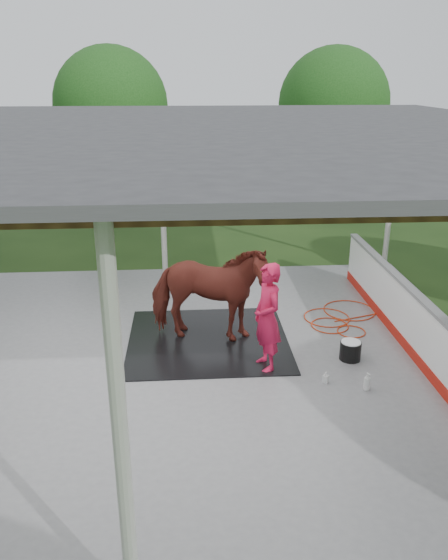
{
  "coord_description": "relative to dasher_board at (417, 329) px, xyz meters",
  "views": [
    {
      "loc": [
        0.59,
        -8.46,
        4.81
      ],
      "look_at": [
        1.22,
        0.62,
        1.37
      ],
      "focal_mm": 35.0,
      "sensor_mm": 36.0,
      "label": 1
    }
  ],
  "objects": [
    {
      "name": "soap_bottle_b",
      "position": [
        -1.8,
        -0.79,
        -0.44
      ],
      "size": [
        0.13,
        0.13,
        0.2
      ],
      "primitive_type": "imported",
      "rotation": [
        0.0,
        0.0,
        -0.65
      ],
      "color": "#338CD8",
      "rests_on": "concrete_slab"
    },
    {
      "name": "pavilion_structure",
      "position": [
        -4.6,
        -0.0,
        3.37
      ],
      "size": [
        12.6,
        10.6,
        4.05
      ],
      "color": "beige",
      "rests_on": "ground"
    },
    {
      "name": "soap_bottle_a",
      "position": [
        -1.2,
        -1.05,
        -0.39
      ],
      "size": [
        0.15,
        0.15,
        0.31
      ],
      "primitive_type": "imported",
      "rotation": [
        0.0,
        0.0,
        0.35
      ],
      "color": "silver",
      "rests_on": "concrete_slab"
    },
    {
      "name": "ground",
      "position": [
        -4.6,
        0.0,
        -0.59
      ],
      "size": [
        100.0,
        100.0,
        0.0
      ],
      "primitive_type": "plane",
      "color": "#1E3814"
    },
    {
      "name": "handler",
      "position": [
        -2.71,
        -0.22,
        0.4
      ],
      "size": [
        0.62,
        0.78,
        1.89
      ],
      "primitive_type": "imported",
      "rotation": [
        0.0,
        0.0,
        -1.3
      ],
      "color": "#C81540",
      "rests_on": "concrete_slab"
    },
    {
      "name": "tree_belt",
      "position": [
        -4.3,
        0.9,
        3.2
      ],
      "size": [
        28.0,
        28.0,
        5.8
      ],
      "color": "#382314",
      "rests_on": "ground"
    },
    {
      "name": "rubber_mat",
      "position": [
        -3.67,
        0.86,
        -0.53
      ],
      "size": [
        3.01,
        2.83,
        0.02
      ],
      "primitive_type": "cube",
      "color": "black",
      "rests_on": "concrete_slab"
    },
    {
      "name": "concrete_slab",
      "position": [
        -4.6,
        0.0,
        -0.57
      ],
      "size": [
        12.0,
        10.0,
        0.05
      ],
      "primitive_type": "cube",
      "color": "slate",
      "rests_on": "ground"
    },
    {
      "name": "hose_coil",
      "position": [
        -0.89,
        1.7,
        -0.53
      ],
      "size": [
        1.81,
        1.85,
        0.02
      ],
      "color": "#B72F0D",
      "rests_on": "concrete_slab"
    },
    {
      "name": "dasher_board",
      "position": [
        0.0,
        0.0,
        0.0
      ],
      "size": [
        0.16,
        8.0,
        1.15
      ],
      "color": "#AD190E",
      "rests_on": "concrete_slab"
    },
    {
      "name": "horse",
      "position": [
        -3.67,
        0.86,
        0.43
      ],
      "size": [
        2.42,
        1.48,
        1.91
      ],
      "primitive_type": "imported",
      "rotation": [
        0.0,
        0.0,
        1.36
      ],
      "color": "maroon",
      "rests_on": "rubber_mat"
    },
    {
      "name": "wash_bucket",
      "position": [
        -1.18,
        -0.04,
        -0.37
      ],
      "size": [
        0.38,
        0.38,
        0.35
      ],
      "color": "black",
      "rests_on": "concrete_slab"
    }
  ]
}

